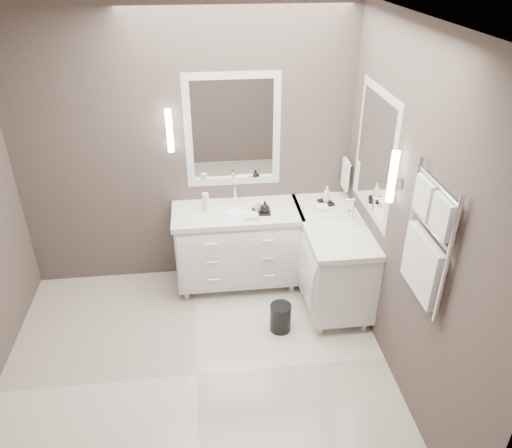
{
  "coord_description": "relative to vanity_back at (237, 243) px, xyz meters",
  "views": [
    {
      "loc": [
        0.14,
        -2.97,
        3.12
      ],
      "look_at": [
        0.57,
        0.7,
        0.99
      ],
      "focal_mm": 35.0,
      "sensor_mm": 36.0,
      "label": 1
    }
  ],
  "objects": [
    {
      "name": "water_bottle",
      "position": [
        -0.29,
        0.03,
        0.46
      ],
      "size": [
        0.07,
        0.07,
        0.18
      ],
      "primitive_type": "cylinder",
      "rotation": [
        0.0,
        0.0,
        -0.14
      ],
      "color": "silver",
      "rests_on": "vanity_back"
    },
    {
      "name": "towel_bar_corner",
      "position": [
        1.09,
        0.13,
        0.63
      ],
      "size": [
        0.03,
        0.22,
        0.3
      ],
      "color": "white",
      "rests_on": "wall_right"
    },
    {
      "name": "towel_ladder",
      "position": [
        1.1,
        -1.63,
        0.91
      ],
      "size": [
        0.06,
        0.58,
        0.9
      ],
      "color": "white",
      "rests_on": "wall_right"
    },
    {
      "name": "mirror_right",
      "position": [
        1.14,
        -0.43,
        1.06
      ],
      "size": [
        0.02,
        0.9,
        1.1
      ],
      "color": "white",
      "rests_on": "wall_right"
    },
    {
      "name": "amenity_tray_back",
      "position": [
        0.23,
        -0.08,
        0.38
      ],
      "size": [
        0.18,
        0.14,
        0.03
      ],
      "primitive_type": "cube",
      "rotation": [
        0.0,
        0.0,
        -0.07
      ],
      "color": "black",
      "rests_on": "vanity_back"
    },
    {
      "name": "wall_right",
      "position": [
        1.15,
        -1.23,
        0.86
      ],
      "size": [
        0.01,
        3.0,
        2.7
      ],
      "primitive_type": "cube",
      "color": "#4D423E",
      "rests_on": "floor"
    },
    {
      "name": "vanity_back",
      "position": [
        0.0,
        0.0,
        0.0
      ],
      "size": [
        1.24,
        0.59,
        0.97
      ],
      "color": "white",
      "rests_on": "floor"
    },
    {
      "name": "floor",
      "position": [
        -0.45,
        -1.23,
        -0.49
      ],
      "size": [
        3.2,
        3.0,
        0.01
      ],
      "primitive_type": "cube",
      "color": "beige",
      "rests_on": "ground"
    },
    {
      "name": "waste_bin",
      "position": [
        0.32,
        -0.76,
        -0.35
      ],
      "size": [
        0.25,
        0.25,
        0.27
      ],
      "primitive_type": "cylinder",
      "rotation": [
        0.0,
        0.0,
        -0.35
      ],
      "color": "black",
      "rests_on": "floor"
    },
    {
      "name": "sconce_back",
      "position": [
        -0.58,
        0.2,
        1.11
      ],
      "size": [
        0.06,
        0.06,
        0.4
      ],
      "color": "white",
      "rests_on": "wall_back"
    },
    {
      "name": "wall_front",
      "position": [
        -0.45,
        -2.73,
        0.86
      ],
      "size": [
        3.2,
        0.01,
        2.7
      ],
      "primitive_type": "cube",
      "color": "#4D423E",
      "rests_on": "floor"
    },
    {
      "name": "wall_back",
      "position": [
        -0.45,
        0.28,
        0.86
      ],
      "size": [
        3.2,
        0.01,
        2.7
      ],
      "primitive_type": "cube",
      "color": "#4D423E",
      "rests_on": "floor"
    },
    {
      "name": "vanity_right",
      "position": [
        0.88,
        -0.33,
        0.0
      ],
      "size": [
        0.59,
        1.24,
        0.97
      ],
      "color": "white",
      "rests_on": "floor"
    },
    {
      "name": "soap_bottle_a",
      "position": [
        0.2,
        -0.06,
        0.45
      ],
      "size": [
        0.06,
        0.06,
        0.12
      ],
      "primitive_type": "imported",
      "rotation": [
        0.0,
        0.0,
        0.18
      ],
      "color": "white",
      "rests_on": "amenity_tray_back"
    },
    {
      "name": "soap_bottle_b",
      "position": [
        0.26,
        -0.11,
        0.45
      ],
      "size": [
        0.11,
        0.11,
        0.11
      ],
      "primitive_type": "imported",
      "rotation": [
        0.0,
        0.0,
        0.31
      ],
      "color": "black",
      "rests_on": "amenity_tray_back"
    },
    {
      "name": "mirror_back",
      "position": [
        -0.0,
        0.26,
        1.06
      ],
      "size": [
        0.9,
        0.02,
        1.1
      ],
      "color": "white",
      "rests_on": "wall_back"
    },
    {
      "name": "amenity_tray_right",
      "position": [
        0.88,
        0.04,
        0.38
      ],
      "size": [
        0.15,
        0.18,
        0.02
      ],
      "primitive_type": "cube",
      "rotation": [
        0.0,
        0.0,
        0.28
      ],
      "color": "black",
      "rests_on": "vanity_right"
    },
    {
      "name": "ceiling",
      "position": [
        -0.45,
        -1.23,
        2.22
      ],
      "size": [
        3.2,
        3.0,
        0.01
      ],
      "primitive_type": "cube",
      "color": "white",
      "rests_on": "wall_back"
    },
    {
      "name": "soap_bottle_c",
      "position": [
        0.88,
        0.04,
        0.47
      ],
      "size": [
        0.07,
        0.07,
        0.16
      ],
      "primitive_type": "imported",
      "rotation": [
        0.0,
        0.0,
        0.12
      ],
      "color": "white",
      "rests_on": "amenity_tray_right"
    },
    {
      "name": "sconce_right",
      "position": [
        1.08,
        -1.01,
        1.11
      ],
      "size": [
        0.06,
        0.06,
        0.4
      ],
      "color": "white",
      "rests_on": "wall_right"
    }
  ]
}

